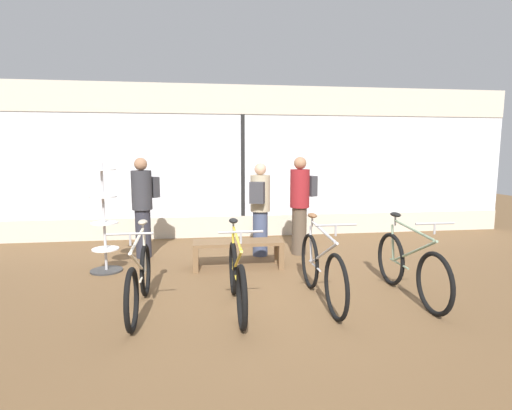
# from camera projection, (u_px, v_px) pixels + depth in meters

# --- Properties ---
(ground_plane) EXTENTS (24.00, 24.00, 0.00)m
(ground_plane) POSITION_uv_depth(u_px,v_px,m) (273.00, 293.00, 5.17)
(ground_plane) COLOR brown
(shop_back_wall) EXTENTS (12.00, 0.08, 3.20)m
(shop_back_wall) POSITION_uv_depth(u_px,v_px,m) (243.00, 160.00, 8.47)
(shop_back_wall) COLOR beige
(shop_back_wall) RESTS_ON ground_plane
(bicycle_far_left) EXTENTS (0.46, 1.70, 1.01)m
(bicycle_far_left) POSITION_uv_depth(u_px,v_px,m) (139.00, 280.00, 4.56)
(bicycle_far_left) COLOR black
(bicycle_far_left) RESTS_ON ground_plane
(bicycle_left) EXTENTS (0.46, 1.73, 1.02)m
(bicycle_left) POSITION_uv_depth(u_px,v_px,m) (237.00, 278.00, 4.62)
(bicycle_left) COLOR black
(bicycle_left) RESTS_ON ground_plane
(bicycle_right) EXTENTS (0.46, 1.79, 1.05)m
(bicycle_right) POSITION_uv_depth(u_px,v_px,m) (321.00, 269.00, 4.85)
(bicycle_right) COLOR black
(bicycle_right) RESTS_ON ground_plane
(bicycle_far_right) EXTENTS (0.46, 1.76, 1.04)m
(bicycle_far_right) POSITION_uv_depth(u_px,v_px,m) (410.00, 267.00, 4.97)
(bicycle_far_right) COLOR black
(bicycle_far_right) RESTS_ON ground_plane
(accessory_rack) EXTENTS (0.48, 0.48, 1.66)m
(accessory_rack) POSITION_uv_depth(u_px,v_px,m) (104.00, 228.00, 6.03)
(accessory_rack) COLOR #333333
(accessory_rack) RESTS_ON ground_plane
(display_bench) EXTENTS (1.40, 0.44, 0.43)m
(display_bench) POSITION_uv_depth(u_px,v_px,m) (238.00, 246.00, 6.27)
(display_bench) COLOR brown
(display_bench) RESTS_ON ground_plane
(customer_near_rack) EXTENTS (0.53, 0.56, 1.72)m
(customer_near_rack) POSITION_uv_depth(u_px,v_px,m) (143.00, 204.00, 6.83)
(customer_near_rack) COLOR #2D2D38
(customer_near_rack) RESTS_ON ground_plane
(customer_by_window) EXTENTS (0.56, 0.47, 1.73)m
(customer_by_window) POSITION_uv_depth(u_px,v_px,m) (300.00, 202.00, 7.05)
(customer_by_window) COLOR brown
(customer_by_window) RESTS_ON ground_plane
(customer_mid_floor) EXTENTS (0.44, 0.55, 1.63)m
(customer_mid_floor) POSITION_uv_depth(u_px,v_px,m) (260.00, 207.00, 6.93)
(customer_mid_floor) COLOR #424C6B
(customer_mid_floor) RESTS_ON ground_plane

